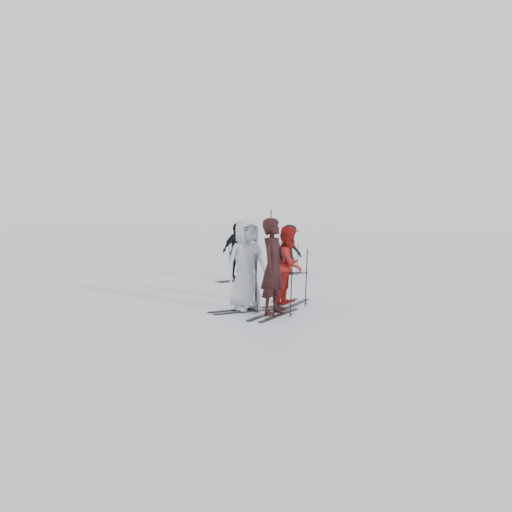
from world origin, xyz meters
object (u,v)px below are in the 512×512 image
Objects in this scene: skier_red at (289,266)px; piste_marker at (271,236)px; skier_grey at (247,266)px; skier_uphill_left at (237,252)px; skier_uphill_far at (290,250)px; skier_near_dark at (273,268)px.

piste_marker reaches higher than skier_red.
skier_grey is 12.55m from piste_marker.
skier_uphill_left is 2.66m from skier_uphill_far.
piste_marker is (-4.11, 11.86, 0.16)m from skier_grey.
skier_uphill_left is at bearing -177.35° from skier_uphill_far.
skier_red is 11.73m from piste_marker.
skier_red reaches higher than skier_uphill_far.
skier_uphill_far is at bearing 19.26° from skier_red.
piste_marker is at bearing 25.56° from skier_near_dark.
skier_uphill_far is at bearing 5.98° from skier_uphill_left.
skier_near_dark is at bearing -173.95° from skier_red.
piste_marker reaches higher than skier_uphill_far.
skier_red is at bearing -138.59° from skier_uphill_far.
skier_near_dark is at bearing -68.24° from piste_marker.
skier_uphill_left is at bearing 38.59° from skier_red.
piste_marker is at bearing 37.80° from skier_uphill_left.
skier_grey is 1.09× the size of skier_uphill_left.
skier_near_dark reaches higher than skier_grey.
piste_marker is (-4.69, 10.75, 0.25)m from skier_red.
skier_grey is (-0.58, -1.11, 0.09)m from skier_red.
piste_marker is (-2.41, 4.33, 0.30)m from skier_uphill_far.
skier_red is (-0.16, 1.40, -0.10)m from skier_near_dark.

